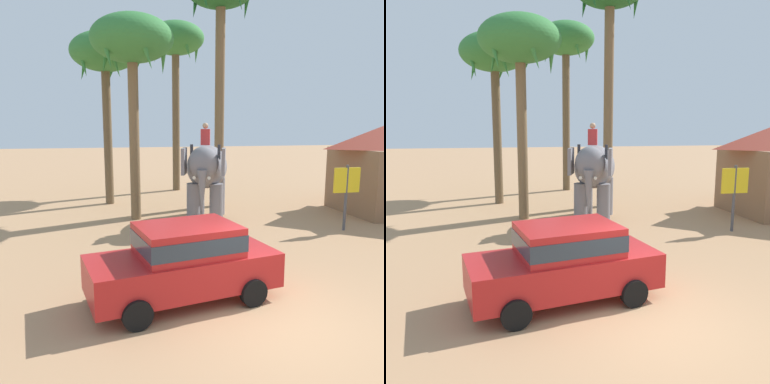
% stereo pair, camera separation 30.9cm
% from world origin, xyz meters
% --- Properties ---
extents(ground_plane, '(120.00, 120.00, 0.00)m').
position_xyz_m(ground_plane, '(0.00, 0.00, 0.00)').
color(ground_plane, tan).
extents(car_sedan_foreground, '(4.36, 2.49, 1.70)m').
position_xyz_m(car_sedan_foreground, '(-1.60, 1.51, 0.93)').
color(car_sedan_foreground, red).
rests_on(car_sedan_foreground, ground).
extents(elephant_with_mahout, '(2.61, 4.01, 3.88)m').
position_xyz_m(elephant_with_mahout, '(0.62, 8.55, 1.99)').
color(elephant_with_mahout, slate).
rests_on(elephant_with_mahout, ground).
extents(palm_tree_behind_elephant, '(3.20, 3.20, 7.94)m').
position_xyz_m(palm_tree_behind_elephant, '(-2.13, 9.35, 6.82)').
color(palm_tree_behind_elephant, brown).
rests_on(palm_tree_behind_elephant, ground).
extents(palm_tree_near_hut, '(3.20, 3.20, 8.03)m').
position_xyz_m(palm_tree_near_hut, '(-3.17, 12.84, 6.90)').
color(palm_tree_near_hut, brown).
rests_on(palm_tree_near_hut, ground).
extents(palm_tree_far_back, '(3.20, 3.20, 9.42)m').
position_xyz_m(palm_tree_far_back, '(0.68, 16.16, 8.19)').
color(palm_tree_far_back, brown).
rests_on(palm_tree_far_back, ground).
extents(signboard_yellow, '(1.00, 0.10, 2.40)m').
position_xyz_m(signboard_yellow, '(5.19, 6.04, 1.69)').
color(signboard_yellow, '#4C4C51').
rests_on(signboard_yellow, ground).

